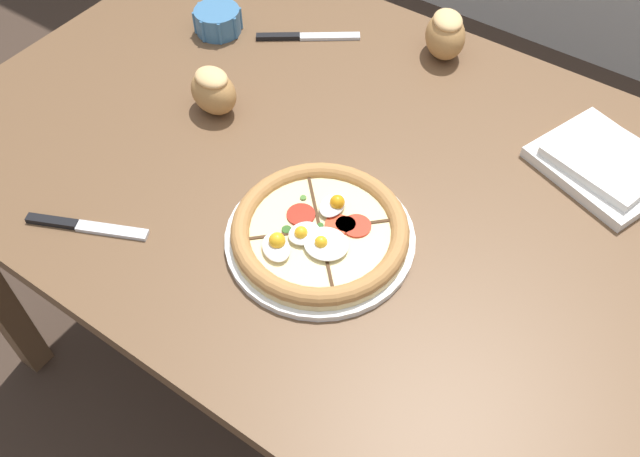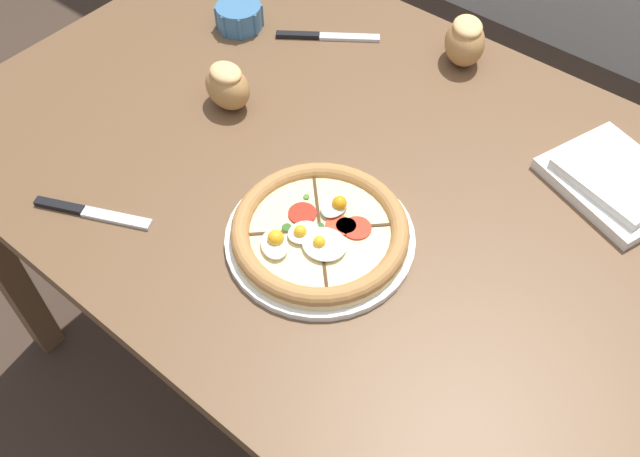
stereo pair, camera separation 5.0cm
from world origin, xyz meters
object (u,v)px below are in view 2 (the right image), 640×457
bread_piece_far (465,40)px  knife_main (326,36)px  ramekin_bowl (239,16)px  bread_piece_near (227,85)px  napkin_folded (617,179)px  dining_table (378,219)px  pizza (320,232)px  knife_spare (91,213)px

bread_piece_far → knife_main: 0.28m
ramekin_bowl → bread_piece_near: bearing=-51.1°
bread_piece_near → napkin_folded: bearing=22.0°
dining_table → pizza: size_ratio=5.23×
ramekin_bowl → knife_spare: 0.56m
ramekin_bowl → knife_spare: bearing=-72.4°
napkin_folded → ramekin_bowl: bearing=-175.0°
ramekin_bowl → knife_spare: ramekin_bowl is taller
bread_piece_near → bread_piece_far: 0.47m
bread_piece_near → bread_piece_far: bread_piece_far is taller
bread_piece_far → napkin_folded: bearing=-18.5°
dining_table → napkin_folded: bearing=39.2°
bread_piece_far → knife_spare: size_ratio=0.67×
dining_table → knife_spare: 0.49m
knife_main → knife_spare: same height
dining_table → knife_main: (-0.33, 0.26, 0.09)m
pizza → bread_piece_near: bread_piece_near is taller
pizza → bread_piece_far: (-0.07, 0.53, 0.03)m
ramekin_bowl → bread_piece_near: (0.15, -0.19, 0.02)m
bread_piece_near → knife_spare: bread_piece_near is taller
ramekin_bowl → knife_main: 0.19m
napkin_folded → bread_piece_near: bearing=-158.0°
pizza → ramekin_bowl: bearing=145.7°
ramekin_bowl → napkin_folded: bearing=5.0°
pizza → dining_table: bearing=87.4°
dining_table → knife_main: bearing=141.7°
pizza → knife_spare: 0.38m
bread_piece_near → knife_main: bread_piece_near is taller
pizza → knife_main: (-0.33, 0.42, -0.02)m
bread_piece_near → dining_table: bearing=2.2°
bread_piece_far → knife_spare: (-0.25, -0.73, -0.04)m
pizza → knife_main: pizza is taller
bread_piece_far → pizza: bearing=-82.6°
knife_main → knife_spare: size_ratio=0.96×
knife_spare → bread_piece_near: bearing=67.5°
dining_table → knife_main: knife_main is taller
pizza → bread_piece_near: 0.37m
ramekin_bowl → knife_main: ramekin_bowl is taller
bread_piece_far → knife_spare: bread_piece_far is taller
bread_piece_near → knife_spare: bearing=-87.7°
dining_table → napkin_folded: 0.41m
ramekin_bowl → napkin_folded: ramekin_bowl is taller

